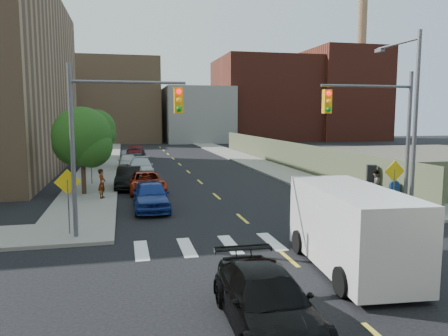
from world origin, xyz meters
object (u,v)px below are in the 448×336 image
parked_car_white (128,162)px  black_sedan (266,300)px  payphone (371,180)px  pedestrian_west (102,184)px  parked_car_red (146,182)px  parked_car_grey (136,154)px  pedestrian_east (375,184)px  parked_car_blue (151,195)px  parked_car_silver (141,167)px  parked_car_maroon (136,152)px  cargo_van (349,226)px  parked_car_black (129,178)px  mailbox (394,191)px

parked_car_white → black_sedan: (2.82, -31.62, -0.05)m
payphone → pedestrian_west: (-15.94, 2.67, -0.07)m
parked_car_red → parked_car_white: 12.59m
parked_car_grey → pedestrian_east: 30.75m
parked_car_blue → parked_car_silver: (0.00, 13.50, -0.05)m
parked_car_white → parked_car_maroon: parked_car_white is taller
parked_car_silver → parked_car_white: size_ratio=1.16×
parked_car_maroon → pedestrian_east: bearing=-60.8°
parked_car_maroon → parked_car_white: bearing=-90.7°
parked_car_blue → pedestrian_east: 12.85m
parked_car_silver → payphone: size_ratio=2.72×
parked_car_grey → cargo_van: 38.20m
parked_car_red → pedestrian_west: (-2.63, -2.14, 0.33)m
pedestrian_west → parked_car_grey: bearing=6.7°
parked_car_blue → parked_car_white: bearing=93.3°
parked_car_white → pedestrian_west: size_ratio=2.52×
parked_car_maroon → parked_car_grey: size_ratio=0.96×
parked_car_blue → pedestrian_east: size_ratio=2.68×
parked_car_silver → parked_car_maroon: bearing=91.3°
parked_car_red → parked_car_silver: (0.00, 8.16, 0.05)m
pedestrian_west → parked_car_red: bearing=-38.0°
payphone → black_sedan: bearing=-106.7°
parked_car_grey → payphone: 29.93m
parked_car_black → mailbox: 16.98m
parked_car_grey → pedestrian_west: bearing=-95.6°
parked_car_red → parked_car_silver: bearing=85.9°
parked_car_black → mailbox: size_ratio=3.63×
mailbox → payphone: bearing=106.1°
parked_car_silver → parked_car_grey: (0.00, 13.85, -0.09)m
parked_car_black → cargo_van: cargo_van is taller
parked_car_grey → pedestrian_east: pedestrian_east is taller
payphone → pedestrian_west: bearing=-167.4°
parked_car_maroon → pedestrian_west: size_ratio=2.55×
parked_car_black → parked_car_silver: 6.33m
parked_car_silver → pedestrian_east: size_ratio=2.94×
parked_car_black → mailbox: bearing=-26.5°
parked_car_black → parked_car_white: (0.05, 10.63, 0.01)m
black_sedan → pedestrian_east: (11.01, 13.13, 0.32)m
parked_car_blue → parked_car_maroon: parked_car_blue is taller
mailbox → pedestrian_west: pedestrian_west is taller
cargo_van → mailbox: size_ratio=4.98×
cargo_van → pedestrian_east: (7.07, 9.81, -0.42)m
parked_car_grey → parked_car_silver: bearing=-89.3°
pedestrian_east → parked_car_blue: bearing=-26.4°
parked_car_red → parked_car_maroon: size_ratio=1.12×
parked_car_maroon → cargo_van: size_ratio=0.72×
parked_car_silver → parked_car_grey: parked_car_silver is taller
parked_car_white → payphone: (14.30, -17.35, 0.34)m
pedestrian_east → payphone: bearing=-136.2°
parked_car_red → parked_car_maroon: parked_car_maroon is taller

